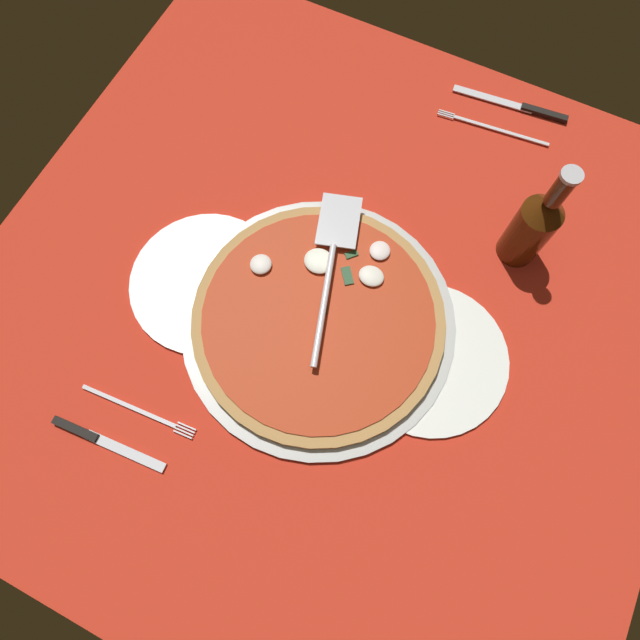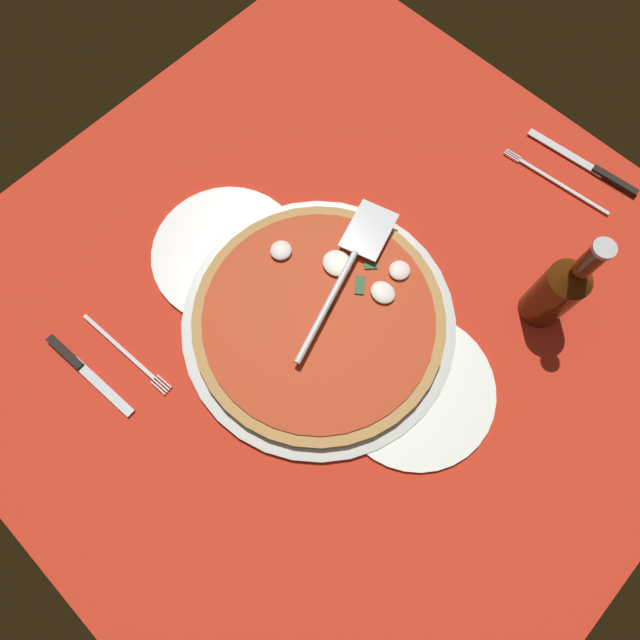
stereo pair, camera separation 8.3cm
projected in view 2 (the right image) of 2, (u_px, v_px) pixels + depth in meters
ground_plane at (335, 308)px, 86.81cm from camera, size 110.84×110.84×0.80cm
checker_pattern at (335, 307)px, 86.38cm from camera, size 110.84×110.84×0.10cm
pizza_pan at (320, 323)px, 84.81cm from camera, size 42.69×42.69×1.21cm
dinner_plate_left at (414, 389)px, 81.53cm from camera, size 24.36×24.36×1.00cm
dinner_plate_right at (227, 253)px, 88.88cm from camera, size 24.46×24.46×1.00cm
pizza at (321, 319)px, 83.48cm from camera, size 39.04×39.04×2.82cm
pizza_server at (348, 269)px, 83.72cm from camera, size 12.29×28.99×1.00cm
place_setting_near at (573, 175)px, 93.87cm from camera, size 21.53×15.60×1.40cm
place_setting_far at (104, 361)px, 83.08cm from camera, size 20.64×14.41×1.40cm
beer_bottle at (559, 290)px, 78.16cm from camera, size 6.31×6.31×21.93cm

